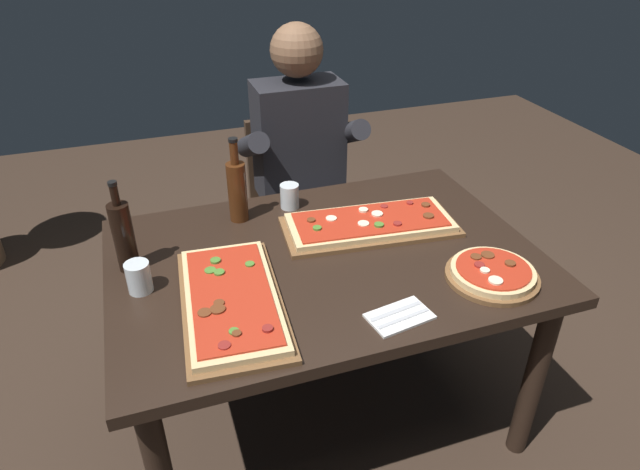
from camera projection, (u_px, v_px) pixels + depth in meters
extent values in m
plane|color=#38281E|center=(324.00, 408.00, 2.24)|extent=(6.40, 6.40, 0.00)
cube|color=black|center=(325.00, 260.00, 1.86)|extent=(1.40, 0.96, 0.04)
cylinder|color=black|center=(534.00, 379.00, 1.91)|extent=(0.07, 0.07, 0.70)
cylinder|color=black|center=(144.00, 312.00, 2.21)|extent=(0.07, 0.07, 0.70)
cylinder|color=black|center=(423.00, 256.00, 2.55)|extent=(0.07, 0.07, 0.70)
cube|color=brown|center=(370.00, 227.00, 1.99)|extent=(0.64, 0.33, 0.02)
cube|color=#E5C184|center=(370.00, 223.00, 1.98)|extent=(0.60, 0.29, 0.02)
cube|color=#B72D19|center=(370.00, 219.00, 1.98)|extent=(0.55, 0.26, 0.01)
cylinder|color=maroon|center=(397.00, 224.00, 1.94)|extent=(0.03, 0.03, 0.01)
cylinder|color=brown|center=(426.00, 205.00, 2.06)|extent=(0.03, 0.03, 0.01)
cylinder|color=beige|center=(377.00, 214.00, 2.00)|extent=(0.04, 0.04, 0.01)
cylinder|color=#4C7F2D|center=(379.00, 225.00, 1.93)|extent=(0.03, 0.03, 0.01)
cylinder|color=brown|center=(311.00, 220.00, 1.96)|extent=(0.03, 0.03, 0.01)
cylinder|color=beige|center=(331.00, 218.00, 1.97)|extent=(0.04, 0.04, 0.00)
cylinder|color=maroon|center=(410.00, 203.00, 2.07)|extent=(0.02, 0.02, 0.01)
cylinder|color=maroon|center=(384.00, 206.00, 2.05)|extent=(0.03, 0.03, 0.00)
cylinder|color=beige|center=(363.00, 223.00, 1.94)|extent=(0.04, 0.04, 0.00)
cylinder|color=#4C7F2D|center=(317.00, 228.00, 1.91)|extent=(0.03, 0.03, 0.01)
cylinder|color=beige|center=(363.00, 210.00, 2.02)|extent=(0.03, 0.03, 0.01)
cylinder|color=brown|center=(428.00, 216.00, 1.99)|extent=(0.04, 0.04, 0.01)
cube|color=brown|center=(232.00, 303.00, 1.63)|extent=(0.33, 0.60, 0.02)
cube|color=#E5C184|center=(231.00, 298.00, 1.62)|extent=(0.30, 0.56, 0.02)
cube|color=#B72D19|center=(231.00, 294.00, 1.61)|extent=(0.26, 0.51, 0.01)
cylinder|color=maroon|center=(224.00, 345.00, 1.42)|extent=(0.03, 0.03, 0.00)
cylinder|color=#4C7F2D|center=(210.00, 270.00, 1.70)|extent=(0.04, 0.04, 0.00)
cylinder|color=brown|center=(219.00, 303.00, 1.57)|extent=(0.03, 0.03, 0.01)
cylinder|color=#4C7F2D|center=(250.00, 264.00, 1.73)|extent=(0.03, 0.03, 0.01)
cylinder|color=#4C7F2D|center=(219.00, 272.00, 1.69)|extent=(0.03, 0.03, 0.01)
cylinder|color=#4C7F2D|center=(215.00, 261.00, 1.74)|extent=(0.03, 0.03, 0.01)
cylinder|color=brown|center=(237.00, 333.00, 1.46)|extent=(0.02, 0.02, 0.01)
cylinder|color=maroon|center=(268.00, 329.00, 1.47)|extent=(0.03, 0.03, 0.01)
cylinder|color=#4C7F2D|center=(234.00, 331.00, 1.47)|extent=(0.03, 0.03, 0.01)
cylinder|color=brown|center=(218.00, 309.00, 1.54)|extent=(0.04, 0.04, 0.01)
cylinder|color=brown|center=(205.00, 313.00, 1.53)|extent=(0.04, 0.04, 0.00)
cylinder|color=brown|center=(492.00, 277.00, 1.74)|extent=(0.29, 0.29, 0.02)
cylinder|color=#E5C184|center=(493.00, 272.00, 1.73)|extent=(0.26, 0.26, 0.02)
cylinder|color=#B72D19|center=(493.00, 268.00, 1.72)|extent=(0.23, 0.23, 0.01)
cylinder|color=beige|center=(496.00, 281.00, 1.66)|extent=(0.04, 0.04, 0.01)
cylinder|color=beige|center=(485.00, 270.00, 1.70)|extent=(0.03, 0.03, 0.01)
cylinder|color=brown|center=(476.00, 257.00, 1.77)|extent=(0.03, 0.03, 0.01)
cylinder|color=maroon|center=(479.00, 265.00, 1.73)|extent=(0.03, 0.03, 0.01)
cylinder|color=brown|center=(488.00, 255.00, 1.77)|extent=(0.04, 0.04, 0.01)
cylinder|color=brown|center=(510.00, 263.00, 1.73)|extent=(0.03, 0.03, 0.01)
cylinder|color=#47230F|center=(237.00, 192.00, 2.00)|extent=(0.07, 0.07, 0.22)
cylinder|color=#47230F|center=(234.00, 153.00, 1.92)|extent=(0.03, 0.03, 0.08)
cylinder|color=black|center=(233.00, 140.00, 1.90)|extent=(0.03, 0.03, 0.01)
cylinder|color=black|center=(124.00, 237.00, 1.73)|extent=(0.07, 0.07, 0.23)
cylinder|color=black|center=(115.00, 195.00, 1.65)|extent=(0.02, 0.02, 0.07)
cylinder|color=black|center=(112.00, 183.00, 1.63)|extent=(0.03, 0.03, 0.01)
cylinder|color=silver|center=(139.00, 278.00, 1.66)|extent=(0.07, 0.07, 0.10)
cylinder|color=silver|center=(141.00, 286.00, 1.68)|extent=(0.06, 0.06, 0.04)
cylinder|color=silver|center=(290.00, 196.00, 2.11)|extent=(0.07, 0.07, 0.09)
cube|color=white|center=(400.00, 316.00, 1.58)|extent=(0.20, 0.14, 0.01)
cube|color=silver|center=(403.00, 319.00, 1.56)|extent=(0.17, 0.04, 0.00)
cube|color=silver|center=(396.00, 311.00, 1.59)|extent=(0.17, 0.04, 0.00)
cube|color=#3D2B1E|center=(300.00, 218.00, 2.69)|extent=(0.44, 0.44, 0.04)
cube|color=#3D2B1E|center=(287.00, 158.00, 2.73)|extent=(0.40, 0.04, 0.42)
cylinder|color=#3D2B1E|center=(274.00, 286.00, 2.60)|extent=(0.04, 0.04, 0.41)
cylinder|color=#3D2B1E|center=(350.00, 271.00, 2.70)|extent=(0.04, 0.04, 0.41)
cylinder|color=#3D2B1E|center=(255.00, 244.00, 2.90)|extent=(0.04, 0.04, 0.41)
cylinder|color=#3D2B1E|center=(324.00, 232.00, 3.01)|extent=(0.04, 0.04, 0.41)
cylinder|color=#23232D|center=(292.00, 277.00, 2.62)|extent=(0.11, 0.11, 0.45)
cylinder|color=#23232D|center=(332.00, 269.00, 2.68)|extent=(0.11, 0.11, 0.45)
cube|color=#23232D|center=(306.00, 213.00, 2.56)|extent=(0.34, 0.40, 0.12)
cube|color=#232328|center=(299.00, 140.00, 2.48)|extent=(0.38, 0.22, 0.52)
sphere|color=brown|center=(297.00, 50.00, 2.27)|extent=(0.22, 0.22, 0.22)
cylinder|color=#232328|center=(252.00, 145.00, 2.36)|extent=(0.09, 0.31, 0.21)
cylinder|color=#232328|center=(349.00, 133.00, 2.48)|extent=(0.09, 0.31, 0.21)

